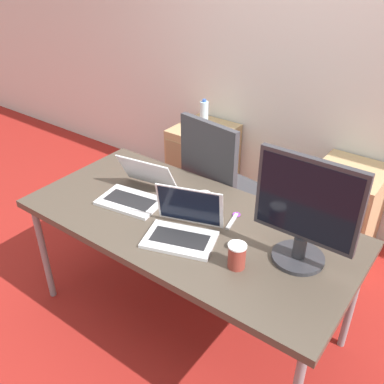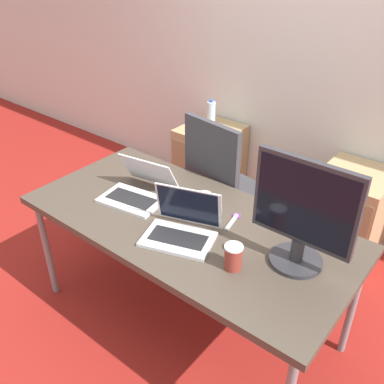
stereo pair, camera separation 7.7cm
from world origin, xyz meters
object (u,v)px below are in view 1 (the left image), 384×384
object	(u,v)px
laptop_left	(136,191)
monitor	(305,212)
coffee_cup_brown	(237,256)
cabinet_left	(203,163)
cabinet_right	(343,211)
water_bottle	(204,115)
laptop_right	(183,228)
coffee_cup_white	(204,202)
mouse	(232,244)
office_chair	(226,205)

from	to	relation	value
laptop_left	monitor	xyz separation A→B (m)	(0.96, 0.05, 0.22)
monitor	coffee_cup_brown	size ratio (longest dim) A/B	4.31
cabinet_left	monitor	bearing A→B (deg)	-40.76
cabinet_right	water_bottle	bearing A→B (deg)	179.90
cabinet_left	laptop_right	bearing A→B (deg)	-58.66
laptop_left	coffee_cup_white	distance (m)	0.40
mouse	coffee_cup_white	size ratio (longest dim) A/B	0.59
office_chair	cabinet_left	xyz separation A→B (m)	(-0.57, 0.54, -0.08)
water_bottle	laptop_right	distance (m)	1.57
cabinet_right	coffee_cup_white	distance (m)	1.26
water_bottle	laptop_right	bearing A→B (deg)	-58.70
monitor	coffee_cup_brown	xyz separation A→B (m)	(-0.20, -0.21, -0.20)
water_bottle	laptop_left	xyz separation A→B (m)	(0.38, -1.22, 0.01)
laptop_left	coffee_cup_brown	world-z (taller)	laptop_left
office_chair	laptop_left	bearing A→B (deg)	-105.23
cabinet_left	laptop_right	distance (m)	1.63
water_bottle	laptop_right	xyz separation A→B (m)	(0.81, -1.34, 0.02)
office_chair	cabinet_right	world-z (taller)	office_chair
laptop_left	coffee_cup_brown	size ratio (longest dim) A/B	3.18
office_chair	monitor	size ratio (longest dim) A/B	2.06
water_bottle	laptop_left	world-z (taller)	laptop_left
laptop_left	cabinet_left	bearing A→B (deg)	107.58
cabinet_left	laptop_left	size ratio (longest dim) A/B	1.71
mouse	coffee_cup_white	xyz separation A→B (m)	(-0.29, 0.18, 0.04)
water_bottle	coffee_cup_white	bearing A→B (deg)	-54.90
office_chair	cabinet_left	world-z (taller)	office_chair
mouse	coffee_cup_brown	world-z (taller)	coffee_cup_brown
cabinet_right	laptop_right	xyz separation A→B (m)	(-0.41, -1.34, 0.46)
coffee_cup_white	coffee_cup_brown	bearing A→B (deg)	-37.28
water_bottle	laptop_left	bearing A→B (deg)	-72.45
cabinet_left	water_bottle	size ratio (longest dim) A/B	2.75
laptop_left	monitor	size ratio (longest dim) A/B	0.74
cabinet_left	coffee_cup_white	xyz separation A→B (m)	(0.76, -1.08, 0.46)
laptop_left	coffee_cup_white	bearing A→B (deg)	19.26
laptop_left	laptop_right	size ratio (longest dim) A/B	0.97
water_bottle	monitor	xyz separation A→B (m)	(1.35, -1.16, 0.23)
office_chair	coffee_cup_white	bearing A→B (deg)	-70.44
office_chair	laptop_left	xyz separation A→B (m)	(-0.18, -0.68, 0.38)
office_chair	water_bottle	size ratio (longest dim) A/B	4.49
cabinet_left	water_bottle	bearing A→B (deg)	90.00
cabinet_right	water_bottle	world-z (taller)	water_bottle
cabinet_right	coffee_cup_white	size ratio (longest dim) A/B	6.29
office_chair	mouse	world-z (taller)	office_chair
cabinet_left	cabinet_right	bearing A→B (deg)	0.00
coffee_cup_white	cabinet_left	bearing A→B (deg)	125.16
monitor	laptop_left	bearing A→B (deg)	-176.81
water_bottle	coffee_cup_white	size ratio (longest dim) A/B	2.29
cabinet_right	coffee_cup_brown	size ratio (longest dim) A/B	5.43
water_bottle	coffee_cup_brown	xyz separation A→B (m)	(1.14, -1.37, 0.03)
cabinet_right	cabinet_left	bearing A→B (deg)	180.00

